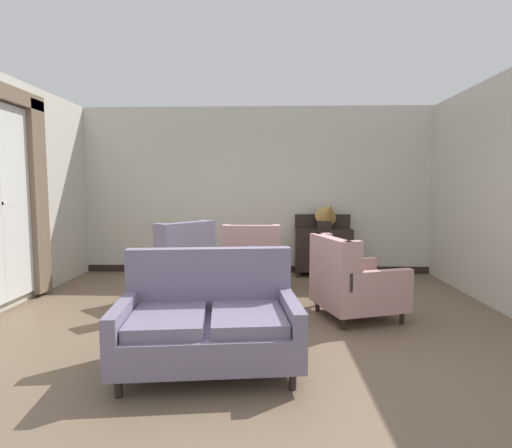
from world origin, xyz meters
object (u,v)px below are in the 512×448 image
at_px(coffee_table, 248,287).
at_px(armchair_near_sideboard, 252,263).
at_px(armchair_foreground_right, 352,284).
at_px(sideboard, 323,249).
at_px(side_table, 329,271).
at_px(porcelain_vase, 252,266).
at_px(settee, 209,322).
at_px(armchair_near_window, 175,270).
at_px(gramophone, 328,213).

xyz_separation_m(coffee_table, armchair_near_sideboard, (-0.02, 1.42, 0.01)).
xyz_separation_m(armchair_foreground_right, sideboard, (-0.04, 2.28, 0.07)).
bearing_deg(coffee_table, sideboard, 64.49).
bearing_deg(side_table, coffee_table, -141.97).
height_order(coffee_table, porcelain_vase, porcelain_vase).
bearing_deg(armchair_foreground_right, armchair_near_sideboard, 28.18).
relative_size(settee, sideboard, 1.49).
bearing_deg(sideboard, armchair_near_sideboard, -138.32).
height_order(porcelain_vase, armchair_foreground_right, armchair_foreground_right).
distance_m(porcelain_vase, sideboard, 2.75).
relative_size(porcelain_vase, side_table, 0.54).
bearing_deg(armchair_near_sideboard, side_table, 149.60).
bearing_deg(sideboard, armchair_foreground_right, -89.10).
xyz_separation_m(porcelain_vase, armchair_near_window, (-1.06, 0.72, -0.21)).
bearing_deg(armchair_foreground_right, coffee_table, 82.10).
distance_m(settee, gramophone, 3.92).
relative_size(coffee_table, armchair_near_sideboard, 0.90).
bearing_deg(armchair_near_window, armchair_foreground_right, 116.48).
bearing_deg(armchair_foreground_right, armchair_near_window, 59.91).
distance_m(side_table, gramophone, 1.73).
bearing_deg(gramophone, settee, -113.11).
height_order(armchair_near_window, gramophone, gramophone).
bearing_deg(armchair_near_sideboard, armchair_near_window, 35.16).
relative_size(porcelain_vase, sideboard, 0.36).
bearing_deg(gramophone, armchair_near_sideboard, -142.10).
relative_size(armchair_near_window, sideboard, 1.13).
xyz_separation_m(armchair_near_sideboard, gramophone, (1.25, 0.98, 0.68)).
bearing_deg(gramophone, sideboard, 118.63).
relative_size(coffee_table, side_table, 1.28).
distance_m(settee, side_table, 2.37).
bearing_deg(side_table, armchair_foreground_right, -72.80).
xyz_separation_m(porcelain_vase, armchair_foreground_right, (1.17, 0.22, -0.24)).
height_order(porcelain_vase, armchair_near_window, armchair_near_window).
height_order(coffee_table, armchair_foreground_right, armchair_foreground_right).
relative_size(armchair_near_sideboard, gramophone, 1.80).
bearing_deg(gramophone, armchair_near_window, -143.12).
bearing_deg(armchair_near_window, side_table, 132.02).
bearing_deg(porcelain_vase, armchair_foreground_right, 10.47).
xyz_separation_m(armchair_near_window, armchair_near_sideboard, (0.99, 0.71, -0.02)).
relative_size(armchair_near_sideboard, side_table, 1.41).
distance_m(coffee_table, armchair_foreground_right, 1.24).
height_order(settee, armchair_near_window, armchair_near_window).
xyz_separation_m(porcelain_vase, settee, (-0.33, -1.15, -0.26)).
distance_m(armchair_foreground_right, side_table, 0.63).
bearing_deg(side_table, settee, -123.70).
relative_size(armchair_near_sideboard, sideboard, 0.95).
height_order(settee, side_table, settee).
bearing_deg(sideboard, side_table, -95.15).
distance_m(side_table, sideboard, 1.68).
distance_m(settee, armchair_near_window, 2.00).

